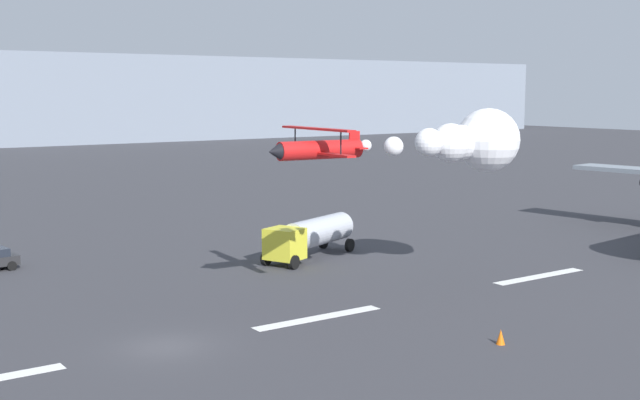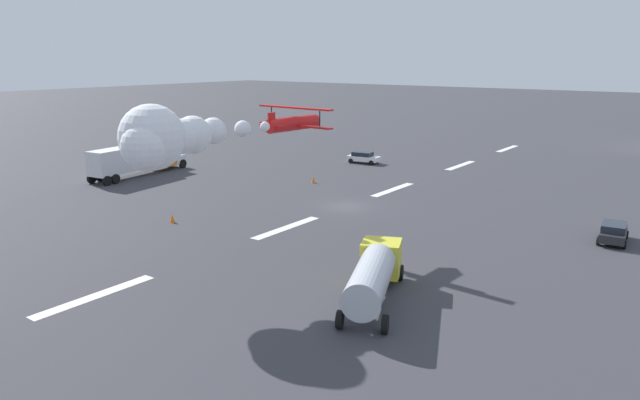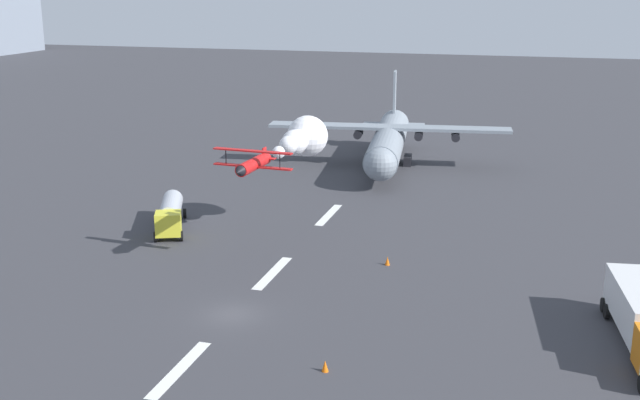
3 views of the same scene
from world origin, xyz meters
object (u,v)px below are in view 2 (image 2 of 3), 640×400
fuel_tanker_truck (374,274)px  traffic_cone_far (172,218)px  semi_truck_orange (136,159)px  airport_staff_sedan (613,232)px  followme_car_yellow (363,157)px  stunt_biplane_red (173,137)px  traffic_cone_near (313,180)px

fuel_tanker_truck → traffic_cone_far: 23.27m
semi_truck_orange → airport_staff_sedan: 51.75m
fuel_tanker_truck → airport_staff_sedan: size_ratio=2.11×
followme_car_yellow → stunt_biplane_red: bearing=16.6°
stunt_biplane_red → traffic_cone_far: 15.70m
semi_truck_orange → airport_staff_sedan: size_ratio=3.14×
traffic_cone_far → airport_staff_sedan: bearing=117.6°
followme_car_yellow → traffic_cone_far: 34.54m
airport_staff_sedan → traffic_cone_near: 32.10m
stunt_biplane_red → traffic_cone_near: size_ratio=24.05×
followme_car_yellow → traffic_cone_near: size_ratio=5.99×
traffic_cone_near → traffic_cone_far: same height
semi_truck_orange → airport_staff_sedan: bearing=96.4°
semi_truck_orange → traffic_cone_near: (-9.46, 19.53, -1.74)m
airport_staff_sedan → traffic_cone_near: airport_staff_sedan is taller
traffic_cone_far → stunt_biplane_red: bearing=52.6°
airport_staff_sedan → traffic_cone_far: bearing=-62.4°
fuel_tanker_truck → traffic_cone_far: (-4.14, -22.86, -1.37)m
stunt_biplane_red → fuel_tanker_truck: 15.00m
semi_truck_orange → traffic_cone_near: size_ratio=18.26×
airport_staff_sedan → traffic_cone_far: 35.94m
fuel_tanker_truck → traffic_cone_far: size_ratio=12.29×
airport_staff_sedan → semi_truck_orange: bearing=-83.6°
stunt_biplane_red → followme_car_yellow: 45.00m
fuel_tanker_truck → airport_staff_sedan: (-20.81, 8.98, -0.93)m
fuel_tanker_truck → semi_truck_orange: bearing=-109.5°
stunt_biplane_red → traffic_cone_near: bearing=-159.8°
traffic_cone_far → followme_car_yellow: bearing=-176.2°
followme_car_yellow → traffic_cone_near: bearing=8.9°
semi_truck_orange → followme_car_yellow: 29.29m
semi_truck_orange → followme_car_yellow: semi_truck_orange is taller
traffic_cone_near → fuel_tanker_truck: bearing=43.1°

